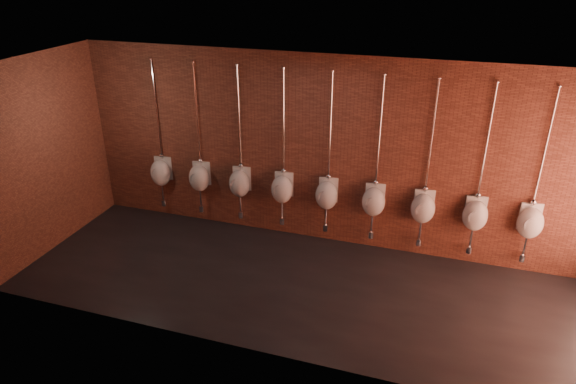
# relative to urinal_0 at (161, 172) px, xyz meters

# --- Properties ---
(ground) EXTENTS (8.50, 8.50, 0.00)m
(ground) POSITION_rel_urinal_0_xyz_m (3.01, -1.37, -0.92)
(ground) COLOR black
(ground) RESTS_ON ground
(room_shell) EXTENTS (8.54, 3.04, 3.22)m
(room_shell) POSITION_rel_urinal_0_xyz_m (3.01, -1.37, 1.09)
(room_shell) COLOR black
(room_shell) RESTS_ON ground
(urinal_0) EXTENTS (0.44, 0.40, 2.72)m
(urinal_0) POSITION_rel_urinal_0_xyz_m (0.00, 0.00, 0.00)
(urinal_0) COLOR silver
(urinal_0) RESTS_ON ground
(urinal_1) EXTENTS (0.44, 0.40, 2.72)m
(urinal_1) POSITION_rel_urinal_0_xyz_m (0.78, 0.00, 0.00)
(urinal_1) COLOR silver
(urinal_1) RESTS_ON ground
(urinal_2) EXTENTS (0.44, 0.40, 2.72)m
(urinal_2) POSITION_rel_urinal_0_xyz_m (1.56, 0.00, 0.00)
(urinal_2) COLOR silver
(urinal_2) RESTS_ON ground
(urinal_3) EXTENTS (0.44, 0.40, 2.72)m
(urinal_3) POSITION_rel_urinal_0_xyz_m (2.35, 0.00, 0.00)
(urinal_3) COLOR silver
(urinal_3) RESTS_ON ground
(urinal_4) EXTENTS (0.44, 0.40, 2.72)m
(urinal_4) POSITION_rel_urinal_0_xyz_m (3.13, 0.00, 0.00)
(urinal_4) COLOR silver
(urinal_4) RESTS_ON ground
(urinal_5) EXTENTS (0.44, 0.40, 2.72)m
(urinal_5) POSITION_rel_urinal_0_xyz_m (3.91, 0.00, 0.00)
(urinal_5) COLOR silver
(urinal_5) RESTS_ON ground
(urinal_6) EXTENTS (0.44, 0.40, 2.72)m
(urinal_6) POSITION_rel_urinal_0_xyz_m (4.69, 0.00, 0.00)
(urinal_6) COLOR silver
(urinal_6) RESTS_ON ground
(urinal_7) EXTENTS (0.44, 0.40, 2.72)m
(urinal_7) POSITION_rel_urinal_0_xyz_m (5.48, 0.00, 0.00)
(urinal_7) COLOR silver
(urinal_7) RESTS_ON ground
(urinal_8) EXTENTS (0.44, 0.40, 2.72)m
(urinal_8) POSITION_rel_urinal_0_xyz_m (6.26, 0.00, 0.00)
(urinal_8) COLOR silver
(urinal_8) RESTS_ON ground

